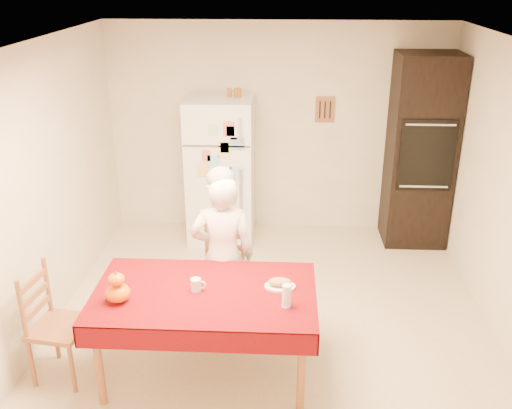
# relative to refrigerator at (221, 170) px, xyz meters

# --- Properties ---
(floor) EXTENTS (4.50, 4.50, 0.00)m
(floor) POSITION_rel_refrigerator_xyz_m (0.65, -1.88, -0.85)
(floor) COLOR #C0AA8B
(floor) RESTS_ON ground
(room_shell) EXTENTS (4.02, 4.52, 2.51)m
(room_shell) POSITION_rel_refrigerator_xyz_m (0.65, -1.88, 0.77)
(room_shell) COLOR beige
(room_shell) RESTS_ON ground
(refrigerator) EXTENTS (0.75, 0.74, 1.70)m
(refrigerator) POSITION_rel_refrigerator_xyz_m (0.00, 0.00, 0.00)
(refrigerator) COLOR white
(refrigerator) RESTS_ON floor
(oven_cabinet) EXTENTS (0.70, 0.62, 2.20)m
(oven_cabinet) POSITION_rel_refrigerator_xyz_m (2.28, 0.05, 0.25)
(oven_cabinet) COLOR black
(oven_cabinet) RESTS_ON floor
(dining_table) EXTENTS (1.70, 1.00, 0.76)m
(dining_table) POSITION_rel_refrigerator_xyz_m (0.15, -2.53, -0.16)
(dining_table) COLOR brown
(dining_table) RESTS_ON floor
(chair_far) EXTENTS (0.53, 0.51, 0.95)m
(chair_far) POSITION_rel_refrigerator_xyz_m (0.18, -1.77, -0.34)
(chair_far) COLOR brown
(chair_far) RESTS_ON floor
(chair_left) EXTENTS (0.46, 0.47, 0.95)m
(chair_left) POSITION_rel_refrigerator_xyz_m (-1.05, -2.59, -0.34)
(chair_left) COLOR brown
(chair_left) RESTS_ON floor
(seated_woman) EXTENTS (0.58, 0.41, 1.51)m
(seated_woman) POSITION_rel_refrigerator_xyz_m (0.23, -1.94, -0.10)
(seated_woman) COLOR white
(seated_woman) RESTS_ON floor
(coffee_mug) EXTENTS (0.08, 0.08, 0.10)m
(coffee_mug) POSITION_rel_refrigerator_xyz_m (0.08, -2.52, -0.04)
(coffee_mug) COLOR silver
(coffee_mug) RESTS_ON dining_table
(pumpkin_lower) EXTENTS (0.18, 0.18, 0.14)m
(pumpkin_lower) POSITION_rel_refrigerator_xyz_m (-0.47, -2.69, -0.02)
(pumpkin_lower) COLOR #DE5C05
(pumpkin_lower) RESTS_ON dining_table
(pumpkin_upper) EXTENTS (0.12, 0.12, 0.09)m
(pumpkin_upper) POSITION_rel_refrigerator_xyz_m (-0.47, -2.69, 0.10)
(pumpkin_upper) COLOR red
(pumpkin_upper) RESTS_ON pumpkin_lower
(wine_glass) EXTENTS (0.07, 0.07, 0.18)m
(wine_glass) POSITION_rel_refrigerator_xyz_m (0.77, -2.70, -0.00)
(wine_glass) COLOR white
(wine_glass) RESTS_ON dining_table
(bread_plate) EXTENTS (0.24, 0.24, 0.02)m
(bread_plate) POSITION_rel_refrigerator_xyz_m (0.72, -2.44, -0.08)
(bread_plate) COLOR white
(bread_plate) RESTS_ON dining_table
(bread_loaf) EXTENTS (0.18, 0.10, 0.06)m
(bread_loaf) POSITION_rel_refrigerator_xyz_m (0.72, -2.44, -0.04)
(bread_loaf) COLOR #9F7C4E
(bread_loaf) RESTS_ON bread_plate
(spice_jar_left) EXTENTS (0.05, 0.05, 0.10)m
(spice_jar_left) POSITION_rel_refrigerator_xyz_m (0.11, 0.05, 0.90)
(spice_jar_left) COLOR #95511B
(spice_jar_left) RESTS_ON refrigerator
(spice_jar_mid) EXTENTS (0.05, 0.05, 0.10)m
(spice_jar_mid) POSITION_rel_refrigerator_xyz_m (0.19, 0.05, 0.90)
(spice_jar_mid) COLOR brown
(spice_jar_mid) RESTS_ON refrigerator
(spice_jar_right) EXTENTS (0.05, 0.05, 0.10)m
(spice_jar_right) POSITION_rel_refrigerator_xyz_m (0.22, 0.05, 0.90)
(spice_jar_right) COLOR #93521A
(spice_jar_right) RESTS_ON refrigerator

